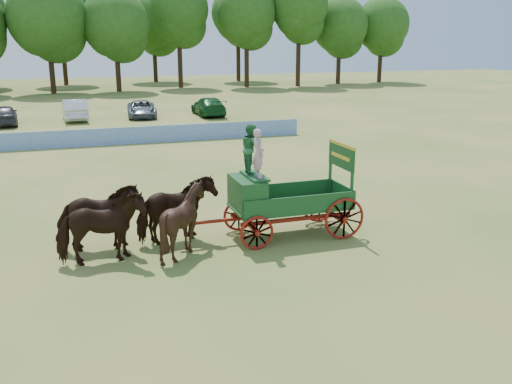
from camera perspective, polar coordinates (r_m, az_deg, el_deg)
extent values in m
plane|color=#A88B4C|center=(18.71, -8.71, -4.90)|extent=(160.00, 160.00, 0.00)
imported|color=black|center=(17.00, -15.23, -3.58)|extent=(2.56, 1.26, 2.12)
imported|color=black|center=(18.05, -15.48, -2.50)|extent=(2.59, 1.34, 2.12)
imported|color=black|center=(17.28, -7.28, -2.84)|extent=(2.09, 1.90, 2.12)
imported|color=black|center=(18.31, -7.98, -1.83)|extent=(2.72, 1.74, 2.12)
cube|color=#9B140F|center=(18.45, -0.87, -3.04)|extent=(0.12, 2.00, 0.12)
cube|color=#9B140F|center=(19.54, 7.54, -2.12)|extent=(0.12, 2.00, 0.12)
cube|color=#9B140F|center=(18.42, 4.11, -2.72)|extent=(3.80, 0.10, 0.12)
cube|color=#9B140F|center=(19.39, 2.85, -1.77)|extent=(3.80, 0.10, 0.12)
cube|color=#9B140F|center=(18.16, -3.58, -2.87)|extent=(2.80, 0.09, 0.09)
cube|color=#1B531F|center=(18.83, 3.48, -1.42)|extent=(3.80, 1.80, 0.10)
cube|color=#1B531F|center=(17.96, 4.55, -1.26)|extent=(3.80, 0.06, 0.55)
cube|color=#1B531F|center=(19.53, 2.52, 0.13)|extent=(3.80, 0.06, 0.55)
cube|color=#1B531F|center=(19.51, 8.61, -0.05)|extent=(0.06, 1.80, 0.55)
cube|color=#1B531F|center=(18.18, -0.88, -0.20)|extent=(0.85, 1.70, 1.05)
cube|color=#1B531F|center=(18.11, -0.14, 1.61)|extent=(0.55, 1.50, 0.08)
cube|color=#1B531F|center=(18.12, -2.02, -0.91)|extent=(0.10, 1.60, 0.65)
cube|color=#1B531F|center=(18.26, -1.47, -1.76)|extent=(0.55, 1.60, 0.06)
cube|color=#1B531F|center=(18.63, 9.59, 1.24)|extent=(0.08, 0.08, 1.80)
cube|color=#1B531F|center=(20.01, 7.44, 2.30)|extent=(0.08, 0.08, 1.80)
cube|color=#1B531F|center=(19.18, 8.55, 3.53)|extent=(0.07, 1.75, 0.75)
cube|color=gold|center=(19.11, 8.59, 4.71)|extent=(0.08, 1.80, 0.09)
cube|color=gold|center=(19.17, 8.44, 3.53)|extent=(0.02, 1.30, 0.12)
torus|color=#9B140F|center=(17.62, 0.08, -4.11)|extent=(1.09, 0.09, 1.09)
torus|color=#9B140F|center=(19.33, -1.74, -2.34)|extent=(1.09, 0.09, 1.09)
torus|color=#9B140F|center=(18.70, 8.83, -2.65)|extent=(1.39, 0.09, 1.39)
torus|color=#9B140F|center=(20.33, 6.37, -1.10)|extent=(1.39, 0.09, 1.39)
imported|color=#C596AA|center=(17.61, 0.23, 3.89)|extent=(0.36, 0.55, 1.52)
imported|color=#296F3C|center=(18.26, -0.49, 4.39)|extent=(0.60, 0.77, 1.58)
cube|color=#1E52A5|center=(35.88, -15.51, 5.30)|extent=(26.00, 0.08, 1.05)
imported|color=#333338|center=(46.74, -23.87, 7.06)|extent=(2.10, 4.60, 1.53)
imported|color=silver|center=(47.67, -17.69, 7.85)|extent=(1.96, 5.07, 1.65)
imported|color=slate|center=(48.05, -11.36, 8.14)|extent=(2.69, 5.05, 1.35)
imported|color=#144C1E|center=(48.40, -4.78, 8.53)|extent=(2.17, 5.23, 1.51)
cylinder|color=#382314|center=(71.26, -19.72, 11.12)|extent=(0.60, 0.60, 4.62)
sphere|color=#205015|center=(71.17, -20.18, 16.09)|extent=(8.88, 8.88, 8.88)
cylinder|color=#382314|center=(71.61, -13.62, 11.46)|extent=(0.60, 0.60, 4.30)
sphere|color=#205015|center=(71.50, -13.92, 16.07)|extent=(7.87, 7.87, 7.87)
cylinder|color=#382314|center=(75.94, -7.59, 12.32)|extent=(0.60, 0.60, 5.31)
sphere|color=#205015|center=(75.92, -7.78, 17.69)|extent=(7.61, 7.61, 7.61)
cylinder|color=#382314|center=(76.26, -0.94, 12.39)|extent=(0.60, 0.60, 5.13)
sphere|color=#205015|center=(76.22, -0.96, 17.56)|extent=(7.55, 7.55, 7.55)
cylinder|color=#382314|center=(77.68, 4.23, 12.59)|extent=(0.60, 0.60, 5.62)
sphere|color=#205015|center=(77.69, 4.35, 18.15)|extent=(7.52, 7.52, 7.52)
cylinder|color=#382314|center=(82.46, 8.24, 12.17)|extent=(0.60, 0.60, 4.30)
sphere|color=#205015|center=(82.37, 8.39, 16.18)|extent=(7.68, 7.68, 7.68)
cylinder|color=#382314|center=(86.19, 12.27, 12.14)|extent=(0.60, 0.60, 4.40)
sphere|color=#205015|center=(86.11, 12.50, 16.06)|extent=(7.60, 7.60, 7.60)
cylinder|color=#382314|center=(83.77, -18.60, 12.04)|extent=(0.60, 0.60, 5.58)
sphere|color=#205015|center=(83.79, -19.05, 17.14)|extent=(7.91, 7.91, 7.91)
cylinder|color=#382314|center=(86.01, -10.05, 12.32)|extent=(0.60, 0.60, 4.62)
sphere|color=#205015|center=(85.94, -10.24, 16.45)|extent=(8.39, 8.39, 8.39)
cylinder|color=#382314|center=(86.76, -1.78, 12.80)|extent=(0.60, 0.60, 5.31)
sphere|color=#205015|center=(86.75, -1.82, 17.50)|extent=(7.72, 7.72, 7.72)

